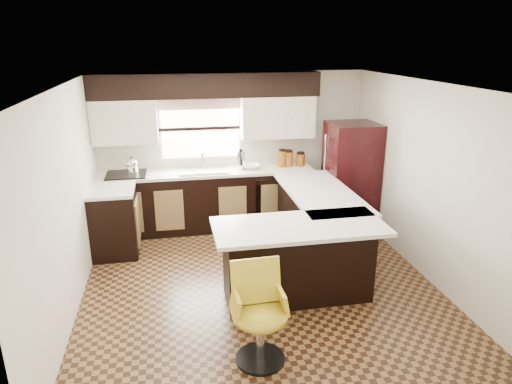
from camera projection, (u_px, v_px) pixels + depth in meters
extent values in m
plane|color=#49301A|center=(259.00, 284.00, 5.62)|extent=(4.40, 4.40, 0.00)
plane|color=silver|center=(260.00, 85.00, 4.85)|extent=(4.40, 4.40, 0.00)
plane|color=beige|center=(233.00, 149.00, 7.29)|extent=(4.40, 0.00, 4.40)
plane|color=beige|center=(321.00, 290.00, 3.19)|extent=(4.40, 0.00, 4.40)
plane|color=beige|center=(67.00, 204.00, 4.86)|extent=(0.00, 4.40, 4.40)
plane|color=beige|center=(427.00, 182.00, 5.61)|extent=(0.00, 4.40, 4.40)
cube|color=black|center=(208.00, 201.00, 7.17)|extent=(3.30, 0.60, 0.90)
cube|color=black|center=(115.00, 223.00, 6.32)|extent=(0.60, 0.70, 0.90)
cube|color=silver|center=(207.00, 172.00, 7.01)|extent=(3.30, 0.60, 0.04)
cube|color=silver|center=(111.00, 190.00, 6.17)|extent=(0.60, 0.70, 0.04)
cube|color=black|center=(207.00, 85.00, 6.73)|extent=(3.40, 0.35, 0.36)
cube|color=beige|center=(124.00, 122.00, 6.67)|extent=(0.94, 0.35, 0.64)
cube|color=beige|center=(277.00, 117.00, 7.08)|extent=(1.14, 0.35, 0.64)
cube|color=white|center=(201.00, 128.00, 7.07)|extent=(1.20, 0.02, 0.90)
cube|color=#D19B93|center=(200.00, 103.00, 6.90)|extent=(1.30, 0.06, 0.18)
cube|color=#B2B2B7|center=(204.00, 170.00, 6.98)|extent=(0.75, 0.45, 0.03)
cube|color=black|center=(274.00, 204.00, 7.08)|extent=(0.58, 0.03, 0.78)
cube|color=black|center=(126.00, 174.00, 6.77)|extent=(0.58, 0.50, 0.02)
cube|color=black|center=(315.00, 226.00, 6.22)|extent=(0.60, 1.95, 0.90)
cube|color=black|center=(298.00, 262.00, 5.22)|extent=(1.65, 0.60, 0.90)
cube|color=silver|center=(320.00, 193.00, 6.08)|extent=(0.84, 1.95, 0.04)
cube|color=silver|center=(299.00, 227.00, 4.98)|extent=(1.89, 0.84, 0.04)
cube|color=black|center=(350.00, 177.00, 7.03)|extent=(0.72, 0.69, 1.68)
cylinder|color=silver|center=(241.00, 160.00, 7.06)|extent=(0.13, 0.13, 0.29)
imported|color=white|center=(251.00, 166.00, 7.12)|extent=(0.29, 0.29, 0.07)
cylinder|color=brown|center=(282.00, 159.00, 7.20)|extent=(0.13, 0.13, 0.25)
cylinder|color=brown|center=(288.00, 159.00, 7.22)|extent=(0.14, 0.14, 0.23)
cylinder|color=brown|center=(300.00, 160.00, 7.26)|extent=(0.14, 0.14, 0.19)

